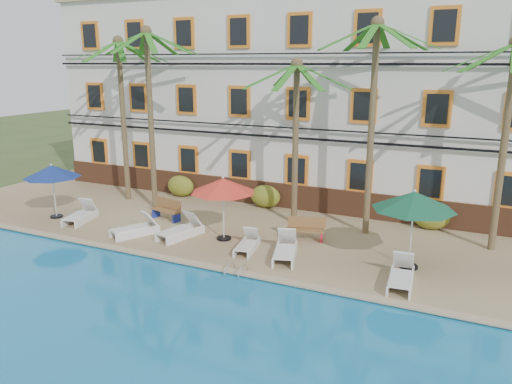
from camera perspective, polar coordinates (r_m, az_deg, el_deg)
The scene contains 25 objects.
ground at distance 18.85m, azimuth -7.42°, elevation -7.58°, with size 100.00×100.00×0.00m, color #384C23.
pool_deck at distance 22.90m, azimuth -0.69°, elevation -3.06°, with size 30.00×12.00×0.25m, color tan.
swimming_pool at distance 14.08m, azimuth -23.60°, elevation -16.44°, with size 26.00×12.00×0.20m, color #1779B1.
pool_coping at distance 18.05m, azimuth -9.00°, elevation -7.70°, with size 30.00×0.35×0.06m, color tan.
hotel_building at distance 26.44m, azimuth 4.09°, elevation 10.89°, with size 25.40×6.44×10.22m.
palm_a at distance 25.68m, azimuth -15.09°, elevation 10.49°, with size 4.62×4.62×8.06m.
palm_b at distance 23.67m, azimuth -12.09°, elevation 10.83°, with size 4.62×4.62×8.41m.
palm_c at distance 21.05m, azimuth 4.58°, elevation 8.48°, with size 4.62×4.62×7.02m.
palm_d at distance 20.08m, azimuth 13.24°, elevation 10.31°, with size 4.62×4.62×8.51m.
palm_e at distance 19.83m, azimuth 26.82°, elevation 7.81°, with size 4.62×4.62×7.73m.
shrub_left at distance 26.39m, azimuth -8.61°, elevation 0.69°, with size 1.50×0.90×1.10m, color #2C5E1B.
shrub_mid at distance 24.08m, azimuth 1.08°, elevation -0.50°, with size 1.50×0.90×1.10m, color #2C5E1B.
shrub_right at distance 22.20m, azimuth 19.38°, elevation -2.67°, with size 1.50×0.90×1.10m, color #2C5E1B.
umbrella_blue at distance 23.94m, azimuth -22.29°, elevation 2.16°, with size 2.48×2.48×2.48m.
umbrella_red at distance 19.34m, azimuth -3.78°, elevation 0.72°, with size 2.57×2.57×2.57m.
umbrella_green at distance 17.32m, azimuth 17.61°, elevation -0.99°, with size 2.78×2.78×2.78m.
lounger_a at distance 23.38m, azimuth -19.39°, elevation -2.45°, with size 1.14×2.07×0.93m.
lounger_b at distance 20.90m, azimuth -13.59°, elevation -4.02°, with size 1.47×2.04×0.91m.
lounger_c at distance 20.30m, azimuth -8.58°, elevation -4.28°, with size 1.20×2.15×0.96m.
lounger_d at distance 18.72m, azimuth -1.01°, elevation -5.94°, with size 0.88×1.75×0.79m.
lounger_e at distance 18.04m, azimuth 3.37°, elevation -6.58°, with size 1.29×2.17×0.97m.
lounger_f at distance 16.57m, azimuth 16.26°, elevation -9.18°, with size 0.89×2.06×0.95m.
bench_left at distance 22.63m, azimuth -10.12°, elevation -1.94°, with size 1.56×0.75×0.93m.
bench_right at distance 19.80m, azimuth 5.62°, elevation -4.19°, with size 1.57×0.91×0.93m.
pool_ladder at distance 16.82m, azimuth -2.25°, elevation -9.35°, with size 0.54×0.74×0.74m.
Camera 1 is at (9.58, -14.60, 7.08)m, focal length 35.00 mm.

